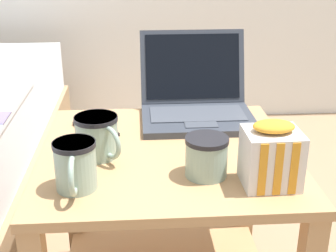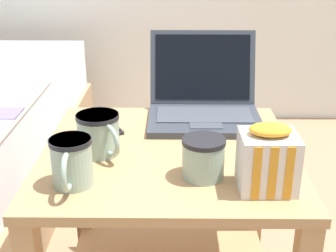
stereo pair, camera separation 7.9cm
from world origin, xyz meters
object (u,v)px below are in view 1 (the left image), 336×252
at_px(snack_bag, 271,156).
at_px(cell_phone, 95,129).
at_px(mug_front_left, 97,134).
at_px(mug_mid_center, 206,154).
at_px(laptop, 196,101).
at_px(mug_front_right, 75,164).

height_order(snack_bag, cell_phone, snack_bag).
xyz_separation_m(mug_front_left, snack_bag, (0.36, -0.16, 0.01)).
bearing_deg(mug_front_left, snack_bag, -23.38).
bearing_deg(snack_bag, mug_mid_center, 158.67).
height_order(laptop, mug_front_left, laptop).
height_order(laptop, snack_bag, laptop).
bearing_deg(laptop, snack_bag, -75.30).
bearing_deg(laptop, mug_front_right, -127.00).
relative_size(laptop, mug_front_right, 2.34).
xyz_separation_m(mug_mid_center, cell_phone, (-0.26, 0.26, -0.04)).
xyz_separation_m(laptop, snack_bag, (0.10, -0.39, 0.02)).
xyz_separation_m(mug_front_right, snack_bag, (0.39, -0.01, 0.01)).
distance_m(mug_front_right, mug_mid_center, 0.27).
distance_m(mug_mid_center, cell_phone, 0.37).
bearing_deg(mug_front_right, snack_bag, -0.95).
height_order(mug_mid_center, snack_bag, snack_bag).
bearing_deg(mug_front_right, mug_front_left, 77.35).
bearing_deg(laptop, cell_phone, -163.28).
xyz_separation_m(mug_front_left, mug_mid_center, (0.24, -0.11, -0.01)).
relative_size(mug_front_left, mug_mid_center, 0.97).
bearing_deg(cell_phone, mug_mid_center, -45.73).
bearing_deg(mug_front_right, cell_phone, 87.19).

